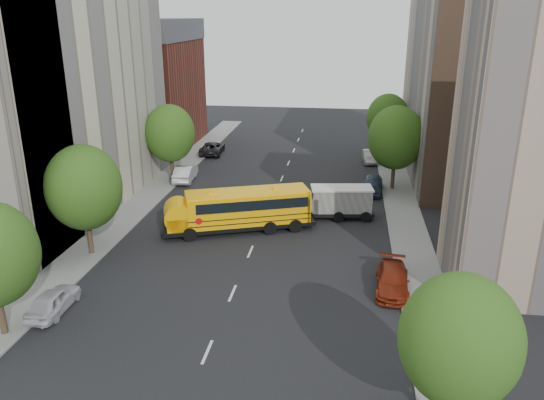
% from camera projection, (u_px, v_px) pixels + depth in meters
% --- Properties ---
extents(ground, '(120.00, 120.00, 0.00)m').
position_uv_depth(ground, '(255.00, 241.00, 39.65)').
color(ground, black).
rests_on(ground, ground).
extents(sidewalk_left, '(3.00, 80.00, 0.12)m').
position_uv_depth(sidewalk_left, '(134.00, 209.00, 45.85)').
color(sidewalk_left, slate).
rests_on(sidewalk_left, ground).
extents(sidewalk_right, '(3.00, 80.00, 0.12)m').
position_uv_depth(sidewalk_right, '(406.00, 223.00, 42.76)').
color(sidewalk_right, slate).
rests_on(sidewalk_right, ground).
extents(lane_markings, '(0.15, 64.00, 0.01)m').
position_uv_depth(lane_markings, '(274.00, 197.00, 48.99)').
color(lane_markings, silver).
rests_on(lane_markings, ground).
extents(building_left_cream, '(10.00, 26.00, 20.00)m').
position_uv_depth(building_left_cream, '(55.00, 90.00, 44.35)').
color(building_left_cream, beige).
rests_on(building_left_cream, ground).
extents(building_left_redbrick, '(10.00, 15.00, 13.00)m').
position_uv_depth(building_left_redbrick, '(151.00, 95.00, 66.05)').
color(building_left_redbrick, maroon).
rests_on(building_left_redbrick, ground).
extents(building_right_far, '(10.00, 22.00, 18.00)m').
position_uv_depth(building_right_far, '(466.00, 88.00, 52.92)').
color(building_right_far, tan).
rests_on(building_right_far, ground).
extents(building_right_sidewall, '(10.10, 0.30, 18.00)m').
position_uv_depth(building_right_sidewall, '(493.00, 106.00, 42.65)').
color(building_right_sidewall, brown).
rests_on(building_right_sidewall, ground).
extents(street_tree_1, '(5.12, 5.12, 7.90)m').
position_uv_depth(street_tree_1, '(84.00, 188.00, 35.75)').
color(street_tree_1, '#38281C').
rests_on(street_tree_1, ground).
extents(street_tree_2, '(4.99, 4.99, 7.71)m').
position_uv_depth(street_tree_2, '(170.00, 133.00, 52.60)').
color(street_tree_2, '#38281C').
rests_on(street_tree_2, ground).
extents(street_tree_3, '(4.61, 4.61, 7.11)m').
position_uv_depth(street_tree_3, '(460.00, 340.00, 19.89)').
color(street_tree_3, '#38281C').
rests_on(street_tree_3, ground).
extents(street_tree_4, '(5.25, 5.25, 8.10)m').
position_uv_depth(street_tree_4, '(396.00, 138.00, 49.56)').
color(street_tree_4, '#38281C').
rests_on(street_tree_4, ground).
extents(street_tree_5, '(4.86, 4.86, 7.51)m').
position_uv_depth(street_tree_5, '(388.00, 118.00, 60.89)').
color(street_tree_5, '#38281C').
rests_on(street_tree_5, ground).
extents(school_bus, '(11.91, 6.62, 3.32)m').
position_uv_depth(school_bus, '(237.00, 208.00, 40.85)').
color(school_bus, black).
rests_on(school_bus, ground).
extents(safari_truck, '(6.47, 3.12, 2.66)m').
position_uv_depth(safari_truck, '(336.00, 202.00, 43.65)').
color(safari_truck, black).
rests_on(safari_truck, ground).
extents(parked_car_0, '(1.72, 4.14, 1.40)m').
position_uv_depth(parked_car_0, '(53.00, 301.00, 29.98)').
color(parked_car_0, silver).
rests_on(parked_car_0, ground).
extents(parked_car_1, '(2.09, 4.98, 1.60)m').
position_uv_depth(parked_car_1, '(185.00, 173.00, 53.65)').
color(parked_car_1, silver).
rests_on(parked_car_1, ground).
extents(parked_car_2, '(2.81, 5.49, 1.49)m').
position_uv_depth(parked_car_2, '(212.00, 148.00, 63.96)').
color(parked_car_2, black).
rests_on(parked_car_2, ground).
extents(parked_car_3, '(2.22, 4.91, 1.40)m').
position_uv_depth(parked_car_3, '(392.00, 280.00, 32.32)').
color(parked_car_3, maroon).
rests_on(parked_car_3, ground).
extents(parked_car_4, '(2.32, 4.78, 1.57)m').
position_uv_depth(parked_car_4, '(372.00, 185.00, 50.03)').
color(parked_car_4, '#334159').
rests_on(parked_car_4, ground).
extents(parked_car_5, '(1.64, 4.20, 1.36)m').
position_uv_depth(parked_car_5, '(370.00, 157.00, 60.32)').
color(parked_car_5, gray).
rests_on(parked_car_5, ground).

